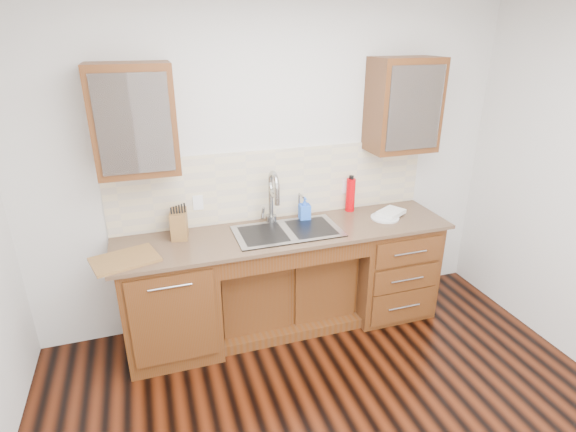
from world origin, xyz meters
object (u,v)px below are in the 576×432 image
object	(u,v)px
plate	(385,218)
cutting_board	(125,260)
knife_block	(179,224)
water_bottle	(350,195)
soap_bottle	(305,209)

from	to	relation	value
plate	cutting_board	size ratio (longest dim) A/B	0.55
plate	knife_block	bearing A→B (deg)	174.40
water_bottle	knife_block	world-z (taller)	water_bottle
water_bottle	cutting_board	size ratio (longest dim) A/B	0.67
soap_bottle	cutting_board	distance (m)	1.47
water_bottle	cutting_board	world-z (taller)	water_bottle
knife_block	water_bottle	bearing A→B (deg)	12.72
plate	knife_block	xyz separation A→B (m)	(-1.69, 0.17, 0.10)
soap_bottle	cutting_board	size ratio (longest dim) A/B	0.46
knife_block	soap_bottle	bearing A→B (deg)	10.57
knife_block	cutting_board	size ratio (longest dim) A/B	0.49
soap_bottle	knife_block	bearing A→B (deg)	-174.91
soap_bottle	plate	xyz separation A→B (m)	(0.66, -0.19, -0.09)
water_bottle	knife_block	bearing A→B (deg)	-176.50
water_bottle	plate	bearing A→B (deg)	-50.89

